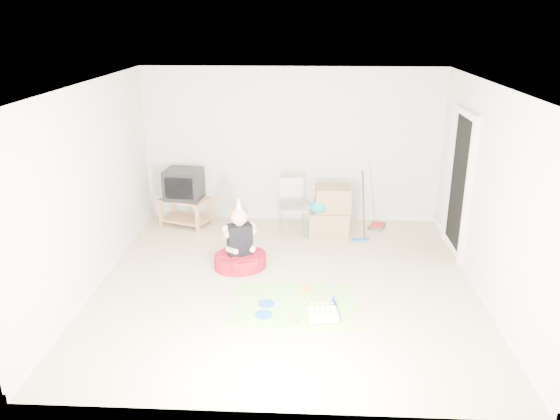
{
  "coord_description": "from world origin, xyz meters",
  "views": [
    {
      "loc": [
        0.24,
        -6.5,
        3.37
      ],
      "look_at": [
        -0.1,
        0.4,
        0.9
      ],
      "focal_mm": 35.0,
      "sensor_mm": 36.0,
      "label": 1
    }
  ],
  "objects_px": {
    "birthday_cake": "(322,315)",
    "crt_tv": "(184,184)",
    "folding_chair": "(293,208)",
    "cardboard_boxes": "(330,212)",
    "tv_stand": "(185,210)",
    "seated_woman": "(240,252)"
  },
  "relations": [
    {
      "from": "tv_stand",
      "to": "cardboard_boxes",
      "type": "xyz_separation_m",
      "value": [
        2.42,
        -0.29,
        0.1
      ]
    },
    {
      "from": "crt_tv",
      "to": "birthday_cake",
      "type": "distance_m",
      "value": 3.75
    },
    {
      "from": "crt_tv",
      "to": "folding_chair",
      "type": "height_order",
      "value": "crt_tv"
    },
    {
      "from": "cardboard_boxes",
      "to": "seated_woman",
      "type": "distance_m",
      "value": 1.84
    },
    {
      "from": "cardboard_boxes",
      "to": "seated_woman",
      "type": "bearing_deg",
      "value": -135.15
    },
    {
      "from": "tv_stand",
      "to": "cardboard_boxes",
      "type": "distance_m",
      "value": 2.43
    },
    {
      "from": "birthday_cake",
      "to": "crt_tv",
      "type": "bearing_deg",
      "value": 127.49
    },
    {
      "from": "folding_chair",
      "to": "birthday_cake",
      "type": "relative_size",
      "value": 2.52
    },
    {
      "from": "folding_chair",
      "to": "birthday_cake",
      "type": "xyz_separation_m",
      "value": [
        0.43,
        -2.61,
        -0.41
      ]
    },
    {
      "from": "cardboard_boxes",
      "to": "birthday_cake",
      "type": "height_order",
      "value": "cardboard_boxes"
    },
    {
      "from": "tv_stand",
      "to": "seated_woman",
      "type": "distance_m",
      "value": 1.94
    },
    {
      "from": "tv_stand",
      "to": "folding_chair",
      "type": "height_order",
      "value": "folding_chair"
    },
    {
      "from": "tv_stand",
      "to": "crt_tv",
      "type": "relative_size",
      "value": 1.51
    },
    {
      "from": "tv_stand",
      "to": "crt_tv",
      "type": "distance_m",
      "value": 0.45
    },
    {
      "from": "crt_tv",
      "to": "cardboard_boxes",
      "type": "height_order",
      "value": "crt_tv"
    },
    {
      "from": "crt_tv",
      "to": "tv_stand",
      "type": "bearing_deg",
      "value": 0.0
    },
    {
      "from": "folding_chair",
      "to": "cardboard_boxes",
      "type": "relative_size",
      "value": 1.17
    },
    {
      "from": "cardboard_boxes",
      "to": "tv_stand",
      "type": "bearing_deg",
      "value": 173.11
    },
    {
      "from": "folding_chair",
      "to": "seated_woman",
      "type": "relative_size",
      "value": 0.89
    },
    {
      "from": "crt_tv",
      "to": "folding_chair",
      "type": "xyz_separation_m",
      "value": [
        1.82,
        -0.31,
        -0.27
      ]
    },
    {
      "from": "folding_chair",
      "to": "cardboard_boxes",
      "type": "height_order",
      "value": "folding_chair"
    },
    {
      "from": "crt_tv",
      "to": "cardboard_boxes",
      "type": "xyz_separation_m",
      "value": [
        2.42,
        -0.29,
        -0.35
      ]
    }
  ]
}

